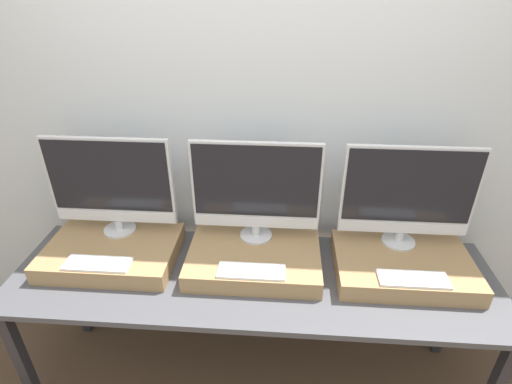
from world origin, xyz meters
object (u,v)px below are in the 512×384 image
monitor_left (111,184)px  monitor_right (408,194)px  keyboard_left (98,263)px  keyboard_center (251,271)px  monitor_center (256,189)px  keyboard_right (413,279)px

monitor_left → monitor_right: (1.44, 0.00, 0.00)m
keyboard_left → monitor_right: 1.49m
monitor_right → keyboard_center: bearing=-158.6°
keyboard_left → monitor_center: size_ratio=0.49×
keyboard_left → keyboard_center: 0.72m
monitor_left → monitor_center: same height
monitor_left → keyboard_left: size_ratio=2.03×
keyboard_center → keyboard_right: size_ratio=1.00×
keyboard_left → keyboard_right: size_ratio=1.00×
monitor_right → monitor_left: bearing=180.0°
monitor_center → monitor_right: size_ratio=1.00×
monitor_left → keyboard_center: 0.82m
monitor_center → keyboard_right: (0.72, -0.28, -0.27)m
monitor_left → keyboard_center: size_ratio=2.03×
keyboard_left → keyboard_center: same height
monitor_left → keyboard_right: size_ratio=2.03×
keyboard_center → monitor_right: size_ratio=0.49×
keyboard_left → monitor_center: 0.82m
monitor_left → monitor_center: size_ratio=1.00×
monitor_center → keyboard_right: size_ratio=2.03×
keyboard_center → keyboard_left: bearing=180.0°
monitor_left → keyboard_right: 1.49m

